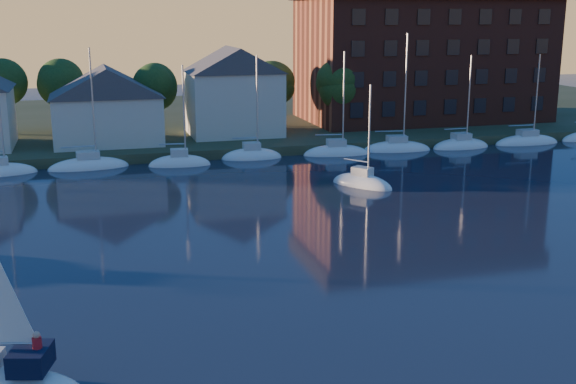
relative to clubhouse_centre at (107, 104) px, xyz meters
name	(u,v)px	position (x,y,z in m)	size (l,w,h in m)	color
shoreline_land	(151,125)	(6.00, 18.00, -5.13)	(160.00, 50.00, 2.00)	#313D24
wooden_dock	(172,158)	(6.00, -5.00, -5.13)	(120.00, 3.00, 1.00)	brown
clubhouse_centre	(107,104)	(0.00, 0.00, 0.00)	(11.55, 8.40, 8.08)	beige
clubhouse_east	(234,90)	(14.00, 2.00, 0.87)	(10.50, 8.40, 9.80)	beige
condo_block	(423,50)	(40.00, 7.95, 4.66)	(31.00, 17.00, 17.40)	brown
tree_line	(175,78)	(8.00, 6.00, 2.04)	(93.40, 5.40, 8.90)	#382319
moored_fleet	(216,161)	(10.00, -8.00, -5.03)	(95.50, 2.40, 12.05)	white
drifting_sailboat_right	(362,185)	(20.23, -21.63, -5.04)	(5.08, 5.98, 9.80)	white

